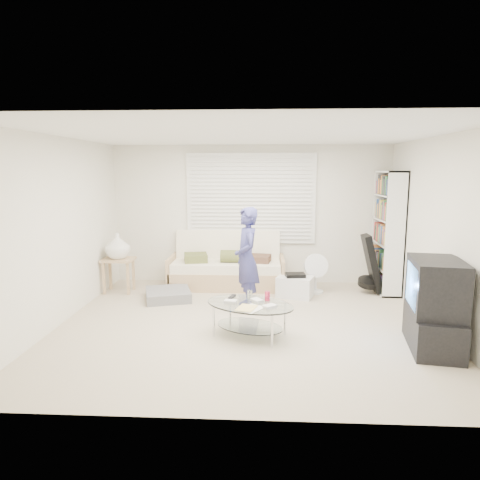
# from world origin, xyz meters

# --- Properties ---
(ground) EXTENTS (5.00, 5.00, 0.00)m
(ground) POSITION_xyz_m (0.00, 0.00, 0.00)
(ground) COLOR #B9A690
(ground) RESTS_ON ground
(room_shell) EXTENTS (5.02, 4.52, 2.51)m
(room_shell) POSITION_xyz_m (0.00, 0.48, 1.63)
(room_shell) COLOR silver
(room_shell) RESTS_ON ground
(window_blinds) EXTENTS (2.32, 0.08, 1.62)m
(window_blinds) POSITION_xyz_m (0.00, 2.20, 1.55)
(window_blinds) COLOR silver
(window_blinds) RESTS_ON ground
(futon_sofa) EXTENTS (2.02, 0.81, 0.99)m
(futon_sofa) POSITION_xyz_m (-0.41, 1.87, 0.32)
(futon_sofa) COLOR tan
(futon_sofa) RESTS_ON ground
(grey_floor_pillow) EXTENTS (0.86, 0.86, 0.16)m
(grey_floor_pillow) POSITION_xyz_m (-1.30, 1.06, 0.08)
(grey_floor_pillow) COLOR #5E5F63
(grey_floor_pillow) RESTS_ON ground
(side_table) EXTENTS (0.51, 0.41, 1.01)m
(side_table) POSITION_xyz_m (-2.22, 1.43, 0.75)
(side_table) COLOR tan
(side_table) RESTS_ON ground
(bookshelf) EXTENTS (0.32, 0.86, 2.05)m
(bookshelf) POSITION_xyz_m (2.32, 1.73, 1.02)
(bookshelf) COLOR white
(bookshelf) RESTS_ON ground
(guitar_case) EXTENTS (0.39, 0.37, 0.98)m
(guitar_case) POSITION_xyz_m (2.04, 1.58, 0.44)
(guitar_case) COLOR black
(guitar_case) RESTS_ON ground
(floor_fan) EXTENTS (0.41, 0.27, 0.68)m
(floor_fan) POSITION_xyz_m (1.12, 1.57, 0.39)
(floor_fan) COLOR white
(floor_fan) RESTS_ON ground
(storage_bin) EXTENTS (0.65, 0.55, 0.39)m
(storage_bin) POSITION_xyz_m (0.75, 1.31, 0.18)
(storage_bin) COLOR white
(storage_bin) RESTS_ON ground
(tv_unit) EXTENTS (0.66, 1.04, 1.06)m
(tv_unit) POSITION_xyz_m (2.20, -0.68, 0.51)
(tv_unit) COLOR black
(tv_unit) RESTS_ON ground
(coffee_table) EXTENTS (1.32, 1.10, 0.54)m
(coffee_table) POSITION_xyz_m (0.06, -0.40, 0.34)
(coffee_table) COLOR silver
(coffee_table) RESTS_ON ground
(standing_person) EXTENTS (0.49, 0.63, 1.53)m
(standing_person) POSITION_xyz_m (-0.02, 0.66, 0.76)
(standing_person) COLOR navy
(standing_person) RESTS_ON ground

